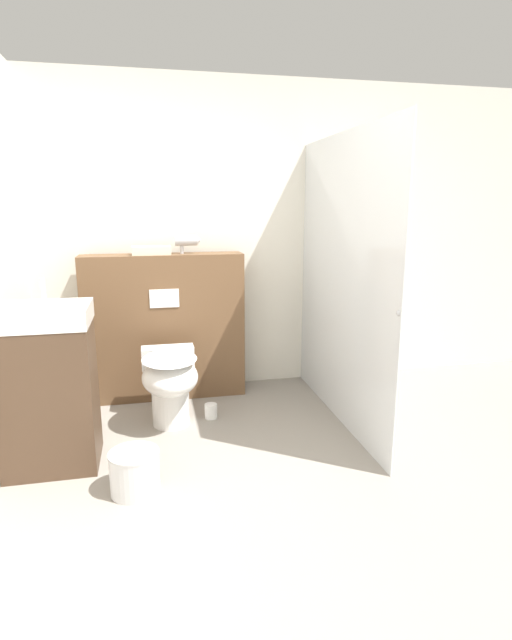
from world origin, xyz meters
name	(u,v)px	position (x,y,z in m)	size (l,w,h in m)	color
ground_plane	(284,530)	(0.00, 0.00, 0.00)	(12.00, 12.00, 0.00)	gray
wall_back	(218,238)	(0.00, 2.09, 1.25)	(8.00, 0.06, 2.50)	silver
partition_panel	(165,327)	(-0.47, 1.87, 0.57)	(1.24, 0.26, 1.15)	brown
shower_glass	(342,282)	(0.73, 1.19, 1.00)	(0.04, 1.73, 1.99)	silver
toilet	(170,381)	(-0.47, 1.29, 0.33)	(0.38, 0.59, 0.52)	white
sink_vanity	(49,387)	(-1.17, 0.90, 0.49)	(0.52, 0.43, 1.11)	#473323
hair_drier	(187,241)	(-0.27, 1.88, 1.25)	(0.20, 0.08, 0.14)	#B7B7BC
folded_towel	(152,250)	(-0.54, 1.85, 1.18)	(0.29, 0.14, 0.06)	beige
spare_toilet_roll	(211,411)	(-0.18, 1.35, 0.05)	(0.09, 0.09, 0.11)	white
waste_bin	(135,472)	(-0.70, 0.48, 0.12)	(0.27, 0.27, 0.23)	silver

